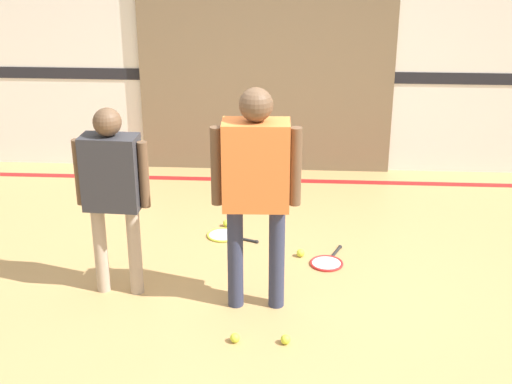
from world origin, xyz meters
The scene contains 12 objects.
ground_plane centered at (0.00, 0.00, 0.00)m, with size 16.00×16.00×0.00m, color tan.
wall_back centered at (0.00, 2.80, 1.60)m, with size 16.00×0.07×3.20m.
wall_panel centered at (-0.05, 2.74, 1.05)m, with size 2.66×0.05×2.11m.
floor_stripe centered at (0.00, 2.38, 0.00)m, with size 14.40×0.10×0.01m.
person_instructor centered at (0.02, -0.12, 0.99)m, with size 0.61×0.26×1.61m.
person_student_left centered at (-1.01, 0.02, 0.88)m, with size 0.54×0.24×1.42m.
racket_spare_on_floor centered at (-0.32, 1.00, 0.01)m, with size 0.50×0.36×0.03m.
racket_second_spare centered at (0.56, 0.55, 0.01)m, with size 0.35×0.50×0.03m.
tennis_ball_near_instructor centered at (-0.09, -0.60, 0.03)m, with size 0.07×0.07×0.07m, color #CCE038.
tennis_ball_by_spare_racket centered at (-0.33, 1.21, 0.03)m, with size 0.07×0.07×0.07m, color #CCE038.
tennis_ball_stray_left centered at (0.34, 0.66, 0.03)m, with size 0.07×0.07×0.07m, color #CCE038.
tennis_ball_stray_right centered at (0.25, -0.60, 0.03)m, with size 0.07×0.07×0.07m, color #CCE038.
Camera 1 is at (0.30, -4.59, 2.71)m, focal length 50.00 mm.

